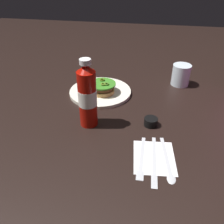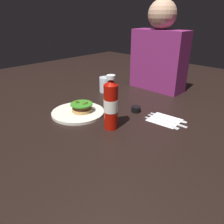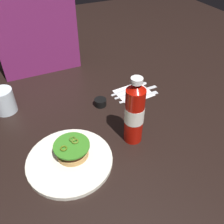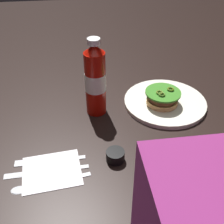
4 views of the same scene
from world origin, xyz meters
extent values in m
plane|color=black|center=(0.00, 0.00, 0.00)|extent=(3.00, 3.00, 0.00)
cylinder|color=silver|center=(-0.12, -0.15, 0.01)|extent=(0.28, 0.28, 0.01)
cylinder|color=tan|center=(-0.10, -0.13, 0.02)|extent=(0.11, 0.11, 0.02)
cylinder|color=#512D19|center=(-0.10, -0.13, 0.04)|extent=(0.10, 0.10, 0.02)
cylinder|color=red|center=(-0.10, -0.13, 0.05)|extent=(0.09, 0.09, 0.01)
cylinder|color=#34781F|center=(-0.10, -0.13, 0.06)|extent=(0.12, 0.12, 0.01)
torus|color=#426B1B|center=(-0.09, -0.11, 0.06)|extent=(0.02, 0.02, 0.01)
torus|color=#576C1D|center=(-0.09, -0.13, 0.06)|extent=(0.02, 0.02, 0.01)
torus|color=#4E6413|center=(-0.13, -0.14, 0.06)|extent=(0.02, 0.02, 0.01)
cylinder|color=#A70F06|center=(0.12, -0.14, 0.11)|extent=(0.07, 0.07, 0.21)
cone|color=#A70F06|center=(0.12, -0.14, 0.23)|extent=(0.06, 0.06, 0.03)
cylinder|color=white|center=(0.12, -0.14, 0.25)|extent=(0.04, 0.04, 0.02)
cylinder|color=white|center=(0.12, -0.14, 0.12)|extent=(0.07, 0.07, 0.06)
cylinder|color=silver|center=(-0.27, 0.22, 0.05)|extent=(0.09, 0.09, 0.10)
cylinder|color=black|center=(0.09, 0.09, 0.02)|extent=(0.05, 0.05, 0.03)
cube|color=white|center=(0.26, 0.11, 0.00)|extent=(0.16, 0.14, 0.00)
cube|color=silver|center=(0.27, 0.07, 0.00)|extent=(0.19, 0.01, 0.00)
cube|color=silver|center=(0.35, 0.07, 0.00)|extent=(0.04, 0.02, 0.00)
cube|color=silver|center=(0.26, 0.11, 0.00)|extent=(0.20, 0.02, 0.00)
cube|color=silver|center=(0.35, 0.11, 0.00)|extent=(0.08, 0.02, 0.00)
cube|color=silver|center=(0.26, 0.15, 0.00)|extent=(0.20, 0.04, 0.00)
ellipsoid|color=silver|center=(0.34, 0.16, 0.00)|extent=(0.04, 0.03, 0.00)
cube|color=#79225F|center=(-0.06, 0.52, 0.20)|extent=(0.38, 0.15, 0.40)
sphere|color=tan|center=(-0.06, 0.52, 0.50)|extent=(0.18, 0.18, 0.18)
camera|label=1|loc=(0.82, 0.07, 0.53)|focal=37.75mm
camera|label=2|loc=(0.78, -0.81, 0.50)|focal=35.58mm
camera|label=3|loc=(-0.21, -0.68, 0.65)|focal=39.12mm
camera|label=4|loc=(0.17, 0.62, 0.57)|focal=44.97mm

